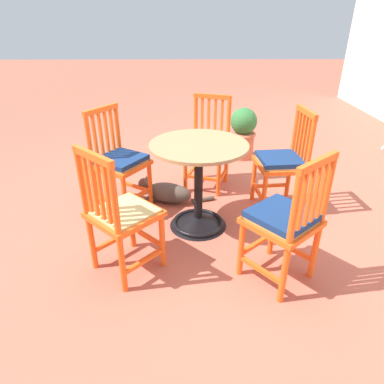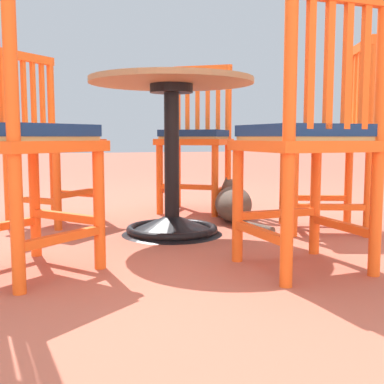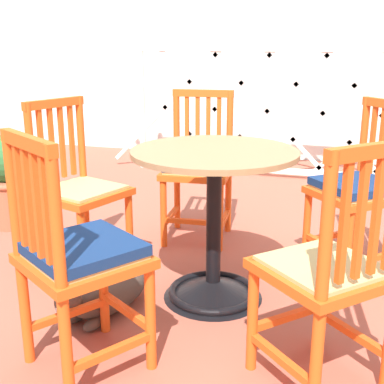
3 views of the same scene
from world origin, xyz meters
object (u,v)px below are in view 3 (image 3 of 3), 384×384
at_px(cafe_table, 213,242).
at_px(orange_chair_facing_out, 78,259).
at_px(orange_chair_by_planter, 198,169).
at_px(orange_chair_at_corner, 78,192).
at_px(terracotta_planter, 9,178).
at_px(orange_chair_tucked_in, 329,274).
at_px(tabby_cat, 105,294).
at_px(orange_chair_near_fence, 359,191).

relative_size(cafe_table, orange_chair_facing_out, 0.83).
bearing_deg(orange_chair_by_planter, orange_chair_at_corner, -127.14).
bearing_deg(orange_chair_facing_out, cafe_table, 64.60).
distance_m(orange_chair_by_planter, terracotta_planter, 1.27).
xyz_separation_m(orange_chair_tucked_in, tabby_cat, (-0.97, 0.22, -0.34)).
bearing_deg(orange_chair_tucked_in, orange_chair_by_planter, 123.59).
relative_size(orange_chair_facing_out, terracotta_planter, 1.47).
distance_m(orange_chair_near_fence, tabby_cat, 1.40).
bearing_deg(orange_chair_near_fence, orange_chair_at_corner, -164.04).
height_order(orange_chair_by_planter, orange_chair_at_corner, same).
bearing_deg(terracotta_planter, orange_chair_near_fence, -1.85).
height_order(orange_chair_by_planter, orange_chair_tucked_in, same).
relative_size(orange_chair_by_planter, orange_chair_facing_out, 1.00).
bearing_deg(tabby_cat, terracotta_planter, 141.55).
xyz_separation_m(orange_chair_by_planter, orange_chair_near_fence, (0.94, -0.22, 0.00)).
xyz_separation_m(orange_chair_by_planter, orange_chair_tucked_in, (0.84, -1.27, -0.01)).
height_order(orange_chair_facing_out, orange_chair_near_fence, same).
relative_size(orange_chair_tucked_in, terracotta_planter, 1.47).
distance_m(orange_chair_near_fence, terracotta_planter, 2.20).
bearing_deg(cafe_table, terracotta_planter, 159.10).
bearing_deg(orange_chair_facing_out, tabby_cat, 104.82).
relative_size(orange_chair_facing_out, tabby_cat, 1.23).
bearing_deg(cafe_table, orange_chair_at_corner, 171.48).
height_order(orange_chair_tucked_in, terracotta_planter, orange_chair_tucked_in).
bearing_deg(cafe_table, orange_chair_tucked_in, -43.84).
xyz_separation_m(cafe_table, orange_chair_facing_out, (-0.33, -0.69, 0.16)).
bearing_deg(orange_chair_by_planter, orange_chair_tucked_in, -56.41).
distance_m(orange_chair_tucked_in, tabby_cat, 1.05).
relative_size(orange_chair_at_corner, terracotta_planter, 1.47).
bearing_deg(orange_chair_near_fence, terracotta_planter, 178.15).
xyz_separation_m(orange_chair_facing_out, terracotta_planter, (-1.23, 1.28, -0.12)).
xyz_separation_m(orange_chair_facing_out, orange_chair_near_fence, (0.97, 1.21, 0.00)).
relative_size(orange_chair_by_planter, orange_chair_near_fence, 1.00).
xyz_separation_m(orange_chair_by_planter, orange_chair_facing_out, (-0.03, -1.43, 0.00)).
bearing_deg(orange_chair_facing_out, orange_chair_near_fence, 51.09).
relative_size(orange_chair_facing_out, orange_chair_tucked_in, 1.00).
bearing_deg(orange_chair_facing_out, orange_chair_by_planter, 88.79).
height_order(orange_chair_at_corner, orange_chair_near_fence, same).
height_order(orange_chair_at_corner, terracotta_planter, orange_chair_at_corner).
bearing_deg(tabby_cat, orange_chair_at_corner, 129.52).
height_order(orange_chair_by_planter, terracotta_planter, orange_chair_by_planter).
bearing_deg(orange_chair_tucked_in, orange_chair_facing_out, -169.53).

